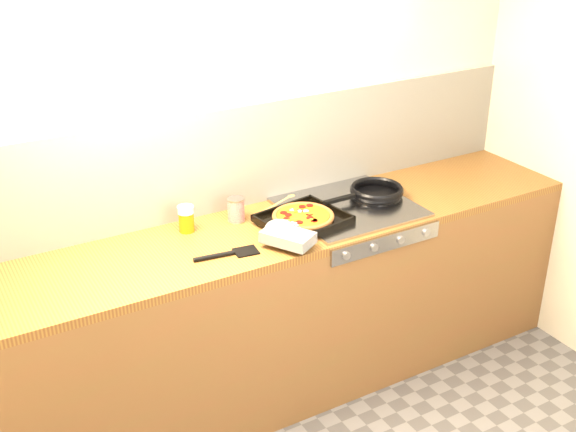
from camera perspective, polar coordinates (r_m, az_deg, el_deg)
room_shell at (r=3.42m, az=-4.04°, el=4.59°), size 3.20×3.20×3.20m
counter_run at (r=3.51m, az=-1.58°, el=-7.61°), size 3.20×0.62×0.90m
stovetop at (r=3.50m, az=4.81°, el=0.69°), size 0.60×0.56×0.02m
pizza_on_tray at (r=3.26m, az=0.78°, el=-0.49°), size 0.49×0.48×0.06m
frying_pan at (r=3.60m, az=6.93°, el=1.90°), size 0.44×0.27×0.04m
tomato_can at (r=3.35m, az=-4.13°, el=0.51°), size 0.10×0.10×0.11m
juice_glass at (r=3.27m, az=-8.05°, el=-0.21°), size 0.08×0.08×0.12m
wooden_spoon at (r=3.52m, az=-0.63°, el=1.04°), size 0.28×0.14×0.02m
black_spatula at (r=3.07m, az=-4.80°, el=-3.02°), size 0.29×0.10×0.02m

